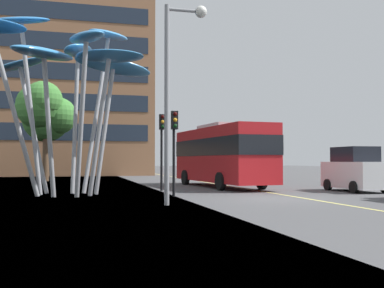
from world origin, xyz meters
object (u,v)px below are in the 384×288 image
Objects in this scene: street_lamp at (177,75)px; red_bus at (221,153)px; traffic_light_kerb_near at (174,135)px; car_parked_mid at (355,171)px; leaf_sculpture at (68,59)px; traffic_light_kerb_far at (162,136)px.

red_bus is at bearing 64.09° from street_lamp.
traffic_light_kerb_near is 9.91m from car_parked_mid.
street_lamp is at bearing -115.91° from red_bus.
traffic_light_kerb_near is at bearing -27.66° from leaf_sculpture.
traffic_light_kerb_near is 4.14m from traffic_light_kerb_far.
leaf_sculpture is 2.33× the size of car_parked_mid.
traffic_light_kerb_far is 7.97m from street_lamp.
red_bus is 7.98m from traffic_light_kerb_near.
traffic_light_kerb_near reaches higher than car_parked_mid.
red_bus reaches higher than car_parked_mid.
traffic_light_kerb_far is (4.77, 1.75, -3.41)m from leaf_sculpture.
street_lamp is (-0.91, -7.72, 1.76)m from traffic_light_kerb_far.
leaf_sculpture is at bearing -154.09° from red_bus.
traffic_light_kerb_near is 0.52× the size of street_lamp.
traffic_light_kerb_near is 4.14m from street_lamp.
traffic_light_kerb_far reaches higher than traffic_light_kerb_near.
leaf_sculpture reaches higher than car_parked_mid.
traffic_light_kerb_near is at bearing -93.04° from traffic_light_kerb_far.
red_bus is 1.44× the size of street_lamp.
car_parked_mid is at bearing -45.47° from red_bus.
street_lamp reaches higher than car_parked_mid.
traffic_light_kerb_near is at bearing 79.17° from street_lamp.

